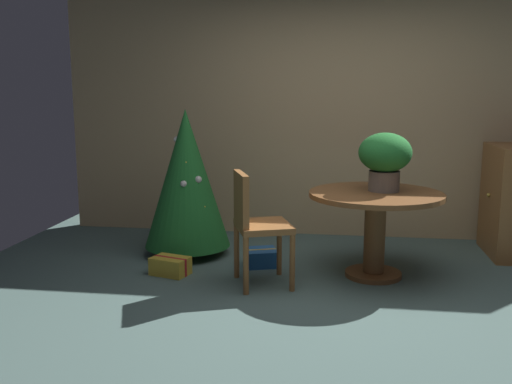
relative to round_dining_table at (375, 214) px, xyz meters
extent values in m
plane|color=#4C6660|center=(-0.26, -0.79, -0.54)|extent=(6.60, 6.60, 0.00)
cube|color=tan|center=(-0.26, 1.41, 0.76)|extent=(6.00, 0.10, 2.60)
cylinder|color=brown|center=(0.00, 0.00, -0.52)|extent=(0.47, 0.47, 0.04)
cylinder|color=brown|center=(0.00, 0.00, -0.18)|extent=(0.18, 0.18, 0.64)
cylinder|color=brown|center=(0.00, 0.00, 0.16)|extent=(1.11, 1.11, 0.04)
cylinder|color=#665B51|center=(0.07, 0.07, 0.27)|extent=(0.26, 0.26, 0.17)
ellipsoid|color=#1E6628|center=(0.07, 0.07, 0.51)|extent=(0.44, 0.44, 0.33)
sphere|color=#EAD14C|center=(0.12, -0.03, 0.53)|extent=(0.06, 0.06, 0.06)
sphere|color=#EAD14C|center=(0.11, 0.23, 0.49)|extent=(0.08, 0.08, 0.08)
cylinder|color=brown|center=(-0.79, -0.07, -0.31)|extent=(0.04, 0.04, 0.46)
cylinder|color=brown|center=(-0.65, -0.46, -0.31)|extent=(0.04, 0.04, 0.46)
cylinder|color=brown|center=(-1.14, -0.19, -0.31)|extent=(0.04, 0.04, 0.46)
cylinder|color=brown|center=(-1.00, -0.58, -0.31)|extent=(0.04, 0.04, 0.46)
cube|color=brown|center=(-0.90, -0.33, -0.06)|extent=(0.54, 0.57, 0.05)
cube|color=brown|center=(-1.06, -0.39, 0.17)|extent=(0.19, 0.41, 0.41)
cylinder|color=brown|center=(-1.72, 0.42, -0.50)|extent=(0.10, 0.10, 0.09)
cone|color=#1E6628|center=(-1.72, 0.42, 0.20)|extent=(0.81, 0.81, 1.29)
sphere|color=silver|center=(-1.70, 0.22, 0.18)|extent=(0.06, 0.06, 0.06)
sphere|color=silver|center=(-1.57, 0.66, -0.10)|extent=(0.06, 0.06, 0.06)
sphere|color=silver|center=(-1.81, 0.43, 0.56)|extent=(0.06, 0.06, 0.06)
sphere|color=silver|center=(-1.58, 0.30, 0.21)|extent=(0.07, 0.07, 0.07)
sphere|color=gold|center=(-1.69, 0.30, 0.36)|extent=(0.04, 0.04, 0.04)
sphere|color=gold|center=(-1.53, 0.27, -0.05)|extent=(0.07, 0.07, 0.07)
sphere|color=silver|center=(-1.64, 0.59, 0.20)|extent=(0.06, 0.06, 0.06)
sphere|color=red|center=(-1.85, 0.48, 0.38)|extent=(0.07, 0.07, 0.07)
cube|color=#1E569E|center=(-0.98, 0.16, -0.47)|extent=(0.35, 0.33, 0.15)
cube|color=gold|center=(-0.98, 0.16, -0.47)|extent=(0.28, 0.12, 0.15)
cube|color=gold|center=(-1.71, -0.20, -0.46)|extent=(0.36, 0.29, 0.15)
cube|color=red|center=(-1.71, -0.20, -0.46)|extent=(0.31, 0.12, 0.15)
sphere|color=#B29338|center=(1.10, 0.84, 0.04)|extent=(0.04, 0.04, 0.04)
camera|label=1|loc=(-0.32, -4.76, 1.02)|focal=40.37mm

